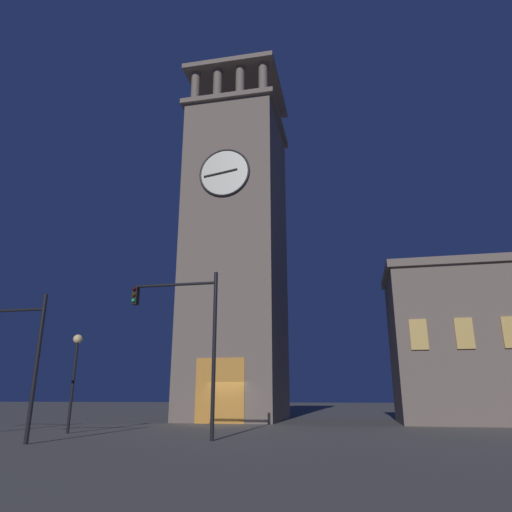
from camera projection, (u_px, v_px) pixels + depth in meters
ground_plane at (226, 424)px, 28.03m from camera, size 200.00×200.00×0.00m
clocktower at (237, 252)px, 35.79m from camera, size 7.34×8.47×29.68m
traffic_signal_near at (189, 327)px, 19.05m from camera, size 3.80×0.41×6.66m
traffic_signal_far at (10, 343)px, 17.59m from camera, size 3.80×0.41×5.43m
street_lamp at (75, 362)px, 22.02m from camera, size 0.44×0.44×4.51m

